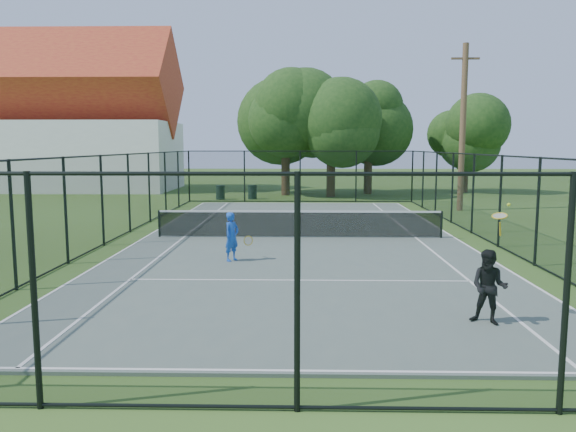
{
  "coord_description": "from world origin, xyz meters",
  "views": [
    {
      "loc": [
        0.04,
        -19.66,
        3.31
      ],
      "look_at": [
        -0.34,
        -3.0,
        1.2
      ],
      "focal_mm": 35.0,
      "sensor_mm": 36.0,
      "label": 1
    }
  ],
  "objects_px": {
    "trash_bin_left": "(220,192)",
    "player_blue": "(232,237)",
    "utility_pole": "(463,127)",
    "player_black": "(489,287)",
    "trash_bin_right": "(252,192)",
    "tennis_net": "(300,223)"
  },
  "relations": [
    {
      "from": "trash_bin_left",
      "to": "player_blue",
      "type": "height_order",
      "value": "player_blue"
    },
    {
      "from": "utility_pole",
      "to": "player_black",
      "type": "xyz_separation_m",
      "value": [
        -4.69,
        -18.64,
        -3.47
      ]
    },
    {
      "from": "trash_bin_right",
      "to": "utility_pole",
      "type": "distance_m",
      "value": 13.08
    },
    {
      "from": "trash_bin_left",
      "to": "player_black",
      "type": "xyz_separation_m",
      "value": [
        8.37,
        -24.14,
        0.31
      ]
    },
    {
      "from": "trash_bin_right",
      "to": "utility_pole",
      "type": "xyz_separation_m",
      "value": [
        11.12,
        -5.77,
        3.78
      ]
    },
    {
      "from": "utility_pole",
      "to": "player_black",
      "type": "bearing_deg",
      "value": -104.13
    },
    {
      "from": "tennis_net",
      "to": "utility_pole",
      "type": "distance_m",
      "value": 12.69
    },
    {
      "from": "trash_bin_left",
      "to": "player_black",
      "type": "bearing_deg",
      "value": -70.88
    },
    {
      "from": "trash_bin_left",
      "to": "trash_bin_right",
      "type": "bearing_deg",
      "value": 7.79
    },
    {
      "from": "tennis_net",
      "to": "player_black",
      "type": "xyz_separation_m",
      "value": [
        3.47,
        -9.64,
        0.18
      ]
    },
    {
      "from": "tennis_net",
      "to": "trash_bin_left",
      "type": "relative_size",
      "value": 11.61
    },
    {
      "from": "player_black",
      "to": "tennis_net",
      "type": "bearing_deg",
      "value": 109.82
    },
    {
      "from": "trash_bin_left",
      "to": "player_black",
      "type": "distance_m",
      "value": 25.55
    },
    {
      "from": "utility_pole",
      "to": "player_blue",
      "type": "relative_size",
      "value": 6.02
    },
    {
      "from": "trash_bin_right",
      "to": "utility_pole",
      "type": "height_order",
      "value": "utility_pole"
    },
    {
      "from": "tennis_net",
      "to": "utility_pole",
      "type": "bearing_deg",
      "value": 47.78
    },
    {
      "from": "trash_bin_right",
      "to": "trash_bin_left",
      "type": "bearing_deg",
      "value": -172.21
    },
    {
      "from": "tennis_net",
      "to": "player_blue",
      "type": "distance_m",
      "value": 4.52
    },
    {
      "from": "trash_bin_right",
      "to": "player_black",
      "type": "distance_m",
      "value": 25.24
    },
    {
      "from": "utility_pole",
      "to": "player_black",
      "type": "distance_m",
      "value": 19.53
    },
    {
      "from": "trash_bin_right",
      "to": "player_blue",
      "type": "relative_size",
      "value": 0.63
    },
    {
      "from": "trash_bin_left",
      "to": "trash_bin_right",
      "type": "distance_m",
      "value": 1.96
    }
  ]
}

